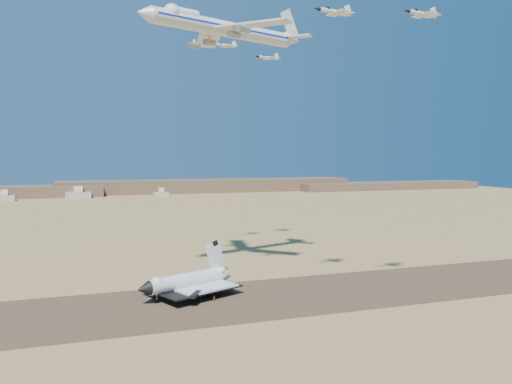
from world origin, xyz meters
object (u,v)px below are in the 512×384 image
object	(u,v)px
crew_b	(214,297)
chase_jet_c	(225,45)
carrier_747	(220,28)
shuttle	(187,282)
chase_jet_a	(334,12)
crew_a	(201,298)
chase_jet_d	(268,58)
crew_c	(214,299)
chase_jet_b	(422,14)

from	to	relation	value
crew_b	chase_jet_c	size ratio (longest dim) A/B	0.13
chase_jet_c	carrier_747	bearing A→B (deg)	-120.66
shuttle	carrier_747	size ratio (longest dim) A/B	0.52
chase_jet_a	crew_a	bearing A→B (deg)	147.47
carrier_747	crew_b	distance (m)	104.98
shuttle	carrier_747	distance (m)	100.27
carrier_747	crew_b	size ratio (longest dim) A/B	41.89
carrier_747	crew_a	xyz separation A→B (m)	(-14.04, -24.52, -101.31)
crew_a	crew_b	distance (m)	4.69
crew_a	crew_b	size ratio (longest dim) A/B	1.04
carrier_747	chase_jet_d	size ratio (longest dim) A/B	4.94
carrier_747	crew_a	bearing A→B (deg)	-139.63
crew_a	crew_c	size ratio (longest dim) A/B	1.07
chase_jet_c	shuttle	bearing A→B (deg)	-129.77
chase_jet_b	chase_jet_c	distance (m)	113.09
crew_b	chase_jet_d	xyz separation A→B (m)	(50.92, 84.37, 103.14)
crew_b	chase_jet_b	xyz separation A→B (m)	(61.31, -31.99, 96.24)
shuttle	chase_jet_a	world-z (taller)	chase_jet_a
chase_jet_b	chase_jet_d	xyz separation A→B (m)	(-10.39, 116.37, 6.91)
carrier_747	crew_a	world-z (taller)	carrier_747
crew_b	chase_jet_c	xyz separation A→B (m)	(24.56, 74.54, 105.79)
carrier_747	crew_b	bearing A→B (deg)	-130.12
crew_c	chase_jet_a	world-z (taller)	chase_jet_a
chase_jet_c	chase_jet_b	bearing A→B (deg)	-84.48
chase_jet_a	chase_jet_c	size ratio (longest dim) A/B	1.09
chase_jet_d	carrier_747	bearing A→B (deg)	-139.72
carrier_747	crew_b	xyz separation A→B (m)	(-9.49, -25.69, -101.35)
shuttle	crew_a	xyz separation A→B (m)	(3.63, -6.99, -4.18)
carrier_747	shuttle	bearing A→B (deg)	-155.06
chase_jet_a	chase_jet_b	world-z (taller)	chase_jet_a
crew_b	carrier_747	bearing A→B (deg)	-29.56
crew_c	chase_jet_c	bearing A→B (deg)	-77.04
crew_b	chase_jet_d	distance (m)	142.66
shuttle	chase_jet_c	size ratio (longest dim) A/B	2.76
chase_jet_a	chase_jet_c	bearing A→B (deg)	88.23
crew_c	shuttle	bearing A→B (deg)	-19.42
crew_c	chase_jet_a	size ratio (longest dim) A/B	0.11
crew_a	chase_jet_b	distance (m)	121.21
chase_jet_d	chase_jet_a	bearing A→B (deg)	-111.77
shuttle	carrier_747	bearing A→B (deg)	21.00
crew_b	crew_a	bearing A→B (deg)	66.30
carrier_747	crew_c	size ratio (longest dim) A/B	43.27
crew_c	chase_jet_d	bearing A→B (deg)	-89.75
shuttle	crew_b	distance (m)	12.30
chase_jet_b	chase_jet_d	size ratio (longest dim) A/B	0.95
crew_b	chase_jet_b	bearing A→B (deg)	-126.85
crew_c	chase_jet_d	world-z (taller)	chase_jet_d
crew_a	crew_b	bearing A→B (deg)	-99.27
crew_c	chase_jet_d	xyz separation A→B (m)	(51.33, 85.69, 103.17)
chase_jet_b	carrier_747	bearing A→B (deg)	120.86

